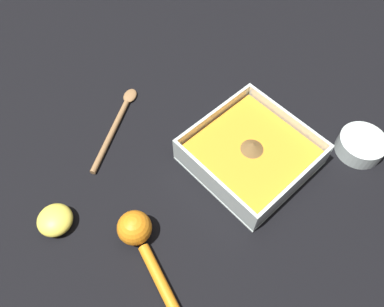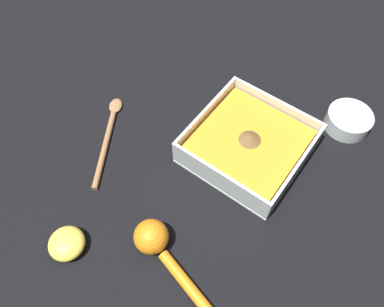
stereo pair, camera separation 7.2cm
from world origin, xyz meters
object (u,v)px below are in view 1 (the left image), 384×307
at_px(spice_bowl, 360,146).
at_px(lemon_half, 55,220).
at_px(square_dish, 251,154).
at_px(wooden_spoon, 117,123).
at_px(lemon_squeezer, 138,236).

distance_m(spice_bowl, lemon_half, 0.60).
bearing_deg(square_dish, spice_bowl, -36.20).
xyz_separation_m(spice_bowl, wooden_spoon, (-0.32, 0.39, -0.01)).
height_order(lemon_half, wooden_spoon, lemon_half).
xyz_separation_m(lemon_squeezer, wooden_spoon, (0.12, 0.24, -0.02)).
relative_size(square_dish, lemon_half, 3.38).
height_order(square_dish, lemon_squeezer, square_dish).
height_order(square_dish, spice_bowl, square_dish).
bearing_deg(square_dish, lemon_squeezer, 176.28).
bearing_deg(square_dish, wooden_spoon, 119.04).
relative_size(square_dish, lemon_squeezer, 1.18).
relative_size(lemon_squeezer, lemon_half, 2.87).
distance_m(spice_bowl, lemon_squeezer, 0.47).
distance_m(square_dish, spice_bowl, 0.23).
distance_m(lemon_squeezer, wooden_spoon, 0.27).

